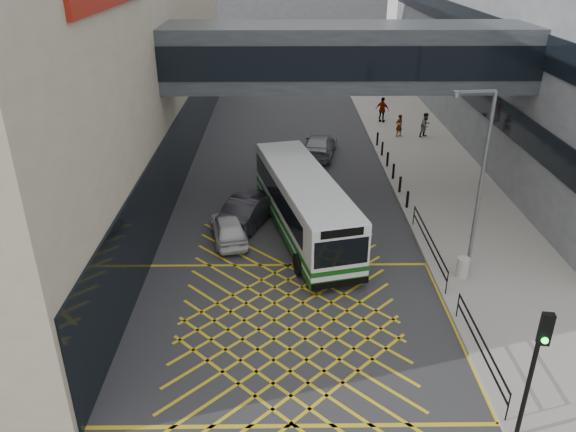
{
  "coord_description": "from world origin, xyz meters",
  "views": [
    {
      "loc": [
        -0.24,
        -16.36,
        12.49
      ],
      "look_at": [
        0.0,
        4.0,
        2.6
      ],
      "focal_mm": 35.0,
      "sensor_mm": 36.0,
      "label": 1
    }
  ],
  "objects_px": {
    "car_dark": "(251,208)",
    "street_lamp": "(478,173)",
    "car_silver": "(319,145)",
    "pedestrian_b": "(426,125)",
    "pedestrian_c": "(382,110)",
    "traffic_light": "(536,359)",
    "litter_bin": "(463,267)",
    "pedestrian_a": "(399,126)",
    "car_white": "(228,228)",
    "bus": "(304,203)"
  },
  "relations": [
    {
      "from": "car_dark",
      "to": "pedestrian_a",
      "type": "bearing_deg",
      "value": -104.33
    },
    {
      "from": "car_dark",
      "to": "bus",
      "type": "bearing_deg",
      "value": 175.51
    },
    {
      "from": "car_silver",
      "to": "litter_bin",
      "type": "bearing_deg",
      "value": 118.49
    },
    {
      "from": "car_silver",
      "to": "litter_bin",
      "type": "relative_size",
      "value": 5.54
    },
    {
      "from": "litter_bin",
      "to": "pedestrian_a",
      "type": "distance_m",
      "value": 18.76
    },
    {
      "from": "bus",
      "to": "street_lamp",
      "type": "height_order",
      "value": "street_lamp"
    },
    {
      "from": "litter_bin",
      "to": "pedestrian_b",
      "type": "distance_m",
      "value": 18.81
    },
    {
      "from": "car_silver",
      "to": "bus",
      "type": "bearing_deg",
      "value": 92.95
    },
    {
      "from": "traffic_light",
      "to": "pedestrian_a",
      "type": "relative_size",
      "value": 2.73
    },
    {
      "from": "pedestrian_b",
      "to": "pedestrian_c",
      "type": "bearing_deg",
      "value": 88.79
    },
    {
      "from": "car_silver",
      "to": "pedestrian_b",
      "type": "distance_m",
      "value": 8.45
    },
    {
      "from": "car_white",
      "to": "litter_bin",
      "type": "distance_m",
      "value": 10.51
    },
    {
      "from": "traffic_light",
      "to": "bus",
      "type": "bearing_deg",
      "value": 121.71
    },
    {
      "from": "litter_bin",
      "to": "car_white",
      "type": "bearing_deg",
      "value": 160.06
    },
    {
      "from": "car_dark",
      "to": "pedestrian_b",
      "type": "xyz_separation_m",
      "value": [
        11.7,
        13.09,
        0.27
      ]
    },
    {
      "from": "car_silver",
      "to": "pedestrian_c",
      "type": "distance_m",
      "value": 8.9
    },
    {
      "from": "car_white",
      "to": "pedestrian_a",
      "type": "distance_m",
      "value": 18.62
    },
    {
      "from": "car_white",
      "to": "pedestrian_c",
      "type": "distance_m",
      "value": 21.34
    },
    {
      "from": "pedestrian_a",
      "to": "litter_bin",
      "type": "bearing_deg",
      "value": 58.2
    },
    {
      "from": "car_dark",
      "to": "car_silver",
      "type": "distance_m",
      "value": 10.44
    },
    {
      "from": "litter_bin",
      "to": "pedestrian_a",
      "type": "height_order",
      "value": "pedestrian_a"
    },
    {
      "from": "pedestrian_a",
      "to": "pedestrian_c",
      "type": "distance_m",
      "value": 3.63
    },
    {
      "from": "car_dark",
      "to": "pedestrian_c",
      "type": "height_order",
      "value": "pedestrian_c"
    },
    {
      "from": "pedestrian_c",
      "to": "bus",
      "type": "bearing_deg",
      "value": 104.33
    },
    {
      "from": "car_dark",
      "to": "traffic_light",
      "type": "distance_m",
      "value": 16.22
    },
    {
      "from": "traffic_light",
      "to": "pedestrian_a",
      "type": "xyz_separation_m",
      "value": [
        1.82,
        27.14,
        -2.0
      ]
    },
    {
      "from": "car_silver",
      "to": "traffic_light",
      "type": "height_order",
      "value": "traffic_light"
    },
    {
      "from": "car_silver",
      "to": "car_dark",
      "type": "bearing_deg",
      "value": 77.94
    },
    {
      "from": "street_lamp",
      "to": "pedestrian_b",
      "type": "distance_m",
      "value": 18.46
    },
    {
      "from": "street_lamp",
      "to": "pedestrian_a",
      "type": "bearing_deg",
      "value": 80.74
    },
    {
      "from": "pedestrian_c",
      "to": "pedestrian_b",
      "type": "bearing_deg",
      "value": 157.98
    },
    {
      "from": "bus",
      "to": "car_white",
      "type": "bearing_deg",
      "value": 176.6
    },
    {
      "from": "car_white",
      "to": "pedestrian_c",
      "type": "bearing_deg",
      "value": -131.65
    },
    {
      "from": "bus",
      "to": "car_silver",
      "type": "distance_m",
      "value": 11.06
    },
    {
      "from": "pedestrian_a",
      "to": "traffic_light",
      "type": "bearing_deg",
      "value": 57.2
    },
    {
      "from": "car_dark",
      "to": "street_lamp",
      "type": "relative_size",
      "value": 0.63
    },
    {
      "from": "bus",
      "to": "pedestrian_a",
      "type": "bearing_deg",
      "value": 49.66
    },
    {
      "from": "car_dark",
      "to": "pedestrian_a",
      "type": "distance_m",
      "value": 16.5
    },
    {
      "from": "car_dark",
      "to": "pedestrian_a",
      "type": "relative_size",
      "value": 3.03
    },
    {
      "from": "car_white",
      "to": "street_lamp",
      "type": "distance_m",
      "value": 11.25
    },
    {
      "from": "pedestrian_b",
      "to": "traffic_light",
      "type": "bearing_deg",
      "value": -132.28
    },
    {
      "from": "car_silver",
      "to": "pedestrian_c",
      "type": "relative_size",
      "value": 2.53
    },
    {
      "from": "car_dark",
      "to": "street_lamp",
      "type": "distance_m",
      "value": 11.06
    },
    {
      "from": "car_silver",
      "to": "street_lamp",
      "type": "bearing_deg",
      "value": 120.21
    },
    {
      "from": "street_lamp",
      "to": "pedestrian_b",
      "type": "xyz_separation_m",
      "value": [
        2.5,
        17.96,
        -3.46
      ]
    },
    {
      "from": "car_silver",
      "to": "litter_bin",
      "type": "distance_m",
      "value": 15.94
    },
    {
      "from": "street_lamp",
      "to": "pedestrian_b",
      "type": "height_order",
      "value": "street_lamp"
    },
    {
      "from": "car_white",
      "to": "traffic_light",
      "type": "height_order",
      "value": "traffic_light"
    },
    {
      "from": "car_dark",
      "to": "pedestrian_b",
      "type": "relative_size",
      "value": 2.78
    },
    {
      "from": "car_white",
      "to": "pedestrian_b",
      "type": "distance_m",
      "value": 19.64
    }
  ]
}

